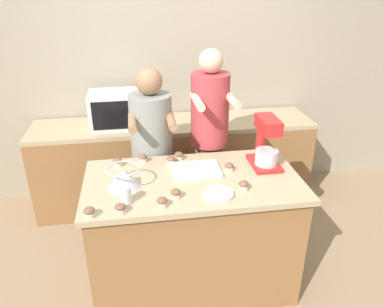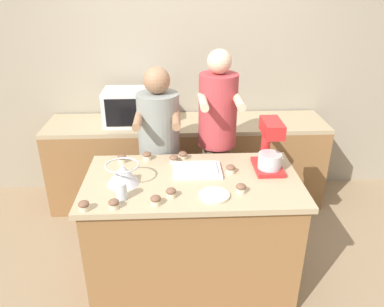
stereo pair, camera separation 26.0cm
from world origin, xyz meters
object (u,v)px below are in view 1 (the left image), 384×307
at_px(mixing_bowl, 124,177).
at_px(cupcake_4, 118,162).
at_px(cupcake_2, 120,208).
at_px(cupcake_10, 266,150).
at_px(person_left, 153,157).
at_px(cupcake_8, 171,160).
at_px(small_plate, 218,194).
at_px(cupcake_9, 179,156).
at_px(microwave_oven, 118,109).
at_px(baking_tray, 196,169).
at_px(cupcake_0, 176,194).
at_px(cupcake_5, 244,185).
at_px(person_right, 209,145).
at_px(cupcake_3, 229,167).
at_px(drinking_glass, 126,195).
at_px(cupcake_6, 89,212).
at_px(cupcake_1, 162,202).
at_px(stand_mixer, 266,145).
at_px(cupcake_7, 143,158).

distance_m(mixing_bowl, cupcake_4, 0.33).
height_order(cupcake_2, cupcake_10, same).
distance_m(person_left, cupcake_8, 0.38).
distance_m(small_plate, cupcake_9, 0.59).
xyz_separation_m(microwave_oven, cupcake_9, (0.48, -0.90, -0.11)).
relative_size(baking_tray, cupcake_0, 5.19).
height_order(cupcake_0, cupcake_5, same).
height_order(person_left, person_right, person_right).
height_order(small_plate, cupcake_3, cupcake_3).
relative_size(person_right, small_plate, 8.45).
relative_size(mixing_bowl, cupcake_4, 3.44).
height_order(small_plate, cupcake_4, cupcake_4).
height_order(person_left, cupcake_8, person_left).
distance_m(mixing_bowl, cupcake_5, 0.81).
distance_m(drinking_glass, cupcake_10, 1.24).
distance_m(baking_tray, small_plate, 0.36).
bearing_deg(cupcake_9, small_plate, -71.34).
bearing_deg(cupcake_3, cupcake_6, -155.50).
xyz_separation_m(cupcake_2, cupcake_10, (1.14, 0.66, 0.00)).
bearing_deg(cupcake_8, person_right, 42.39).
relative_size(baking_tray, cupcake_8, 5.19).
bearing_deg(microwave_oven, cupcake_4, -89.40).
bearing_deg(drinking_glass, cupcake_0, 2.11).
height_order(cupcake_1, cupcake_4, same).
bearing_deg(cupcake_5, mixing_bowl, 168.65).
bearing_deg(microwave_oven, cupcake_6, -95.08).
bearing_deg(cupcake_1, cupcake_6, -174.42).
height_order(stand_mixer, cupcake_10, stand_mixer).
height_order(person_left, cupcake_9, person_left).
distance_m(drinking_glass, cupcake_7, 0.58).
bearing_deg(drinking_glass, cupcake_4, 97.00).
xyz_separation_m(baking_tray, cupcake_2, (-0.54, -0.45, 0.01)).
bearing_deg(person_left, cupcake_4, -131.89).
distance_m(cupcake_7, cupcake_9, 0.28).
relative_size(person_left, cupcake_7, 23.47).
relative_size(small_plate, cupcake_0, 3.00).
bearing_deg(cupcake_3, small_plate, -115.43).
bearing_deg(cupcake_1, cupcake_8, 78.71).
height_order(cupcake_4, cupcake_6, same).
relative_size(person_left, cupcake_10, 23.47).
xyz_separation_m(cupcake_7, cupcake_10, (0.98, -0.01, 0.00)).
height_order(cupcake_2, cupcake_5, same).
distance_m(cupcake_2, cupcake_9, 0.80).
relative_size(cupcake_1, cupcake_5, 1.00).
relative_size(cupcake_2, cupcake_6, 1.00).
xyz_separation_m(small_plate, cupcake_1, (-0.37, -0.08, 0.02)).
bearing_deg(cupcake_3, cupcake_0, -144.28).
height_order(baking_tray, cupcake_6, cupcake_6).
bearing_deg(person_right, mixing_bowl, -138.61).
xyz_separation_m(person_right, cupcake_1, (-0.48, -0.91, 0.05)).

